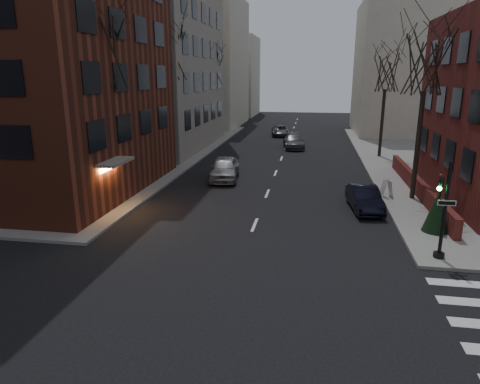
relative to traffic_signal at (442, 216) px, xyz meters
name	(u,v)px	position (x,y,z in m)	size (l,w,h in m)	color
building_left_brick	(14,47)	(-23.44, 7.51, 7.09)	(15.00, 15.00, 18.00)	brown
building_left_tan	(114,4)	(-24.94, 25.01, 12.09)	(18.00, 18.00, 28.00)	gray
low_wall_right	(418,186)	(1.36, 10.01, -1.26)	(0.35, 16.00, 1.00)	maroon
building_distant_la	(193,63)	(-22.94, 46.01, 7.09)	(14.00, 16.00, 18.00)	beige
building_distant_ra	(416,69)	(7.06, 41.01, 6.09)	(14.00, 14.00, 16.00)	beige
building_distant_lb	(229,77)	(-20.94, 63.01, 5.09)	(10.00, 12.00, 14.00)	beige
traffic_signal	(442,216)	(0.00, 0.00, 0.00)	(0.76, 0.44, 4.00)	black
tree_left_a	(97,53)	(-16.74, 5.01, 6.56)	(4.18, 4.18, 10.26)	#2D231C
tree_left_b	(170,54)	(-16.74, 17.01, 7.00)	(4.40, 4.40, 10.80)	#2D231C
tree_left_c	(211,68)	(-16.74, 31.01, 6.12)	(3.96, 3.96, 9.72)	#2D231C
tree_right_a	(427,62)	(0.86, 9.01, 6.12)	(3.96, 3.96, 9.72)	#2D231C
tree_right_b	(386,72)	(0.86, 23.01, 5.68)	(3.74, 3.74, 9.18)	#2D231C
streetlamp_near	(163,119)	(-16.14, 13.01, 2.33)	(0.36, 0.36, 6.28)	black
streetlamp_far	(220,102)	(-16.14, 33.01, 2.33)	(0.36, 0.36, 6.28)	black
parked_sedan	(365,198)	(-2.22, 6.50, -1.23)	(1.43, 4.10, 1.35)	black
car_lane_silver	(224,168)	(-11.41, 12.28, -1.09)	(1.94, 4.82, 1.64)	#A0A0A5
car_lane_gray	(294,141)	(-7.14, 26.89, -1.20)	(1.99, 4.88, 1.42)	#434348
car_lane_far	(280,131)	(-9.21, 35.96, -1.28)	(2.08, 4.51, 1.25)	#404045
sandwich_board	(387,188)	(-0.64, 9.04, -1.24)	(0.46, 0.64, 1.03)	white
evergreen_shrub	(437,211)	(0.68, 3.15, -0.76)	(1.19, 1.19, 1.99)	#15301A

